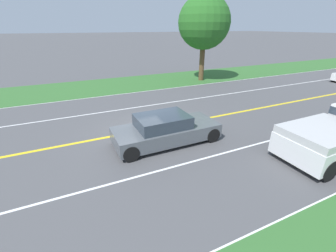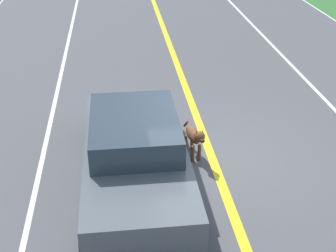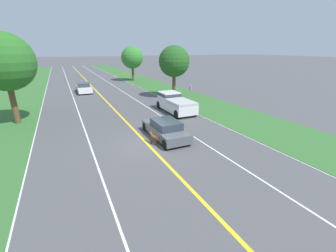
% 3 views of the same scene
% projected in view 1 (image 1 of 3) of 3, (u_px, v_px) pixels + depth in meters
% --- Properties ---
extents(ground_plane, '(400.00, 400.00, 0.00)m').
position_uv_depth(ground_plane, '(143.00, 131.00, 11.21)').
color(ground_plane, '#4C4C4F').
extents(centre_divider_line, '(0.18, 160.00, 0.01)m').
position_uv_depth(centre_divider_line, '(143.00, 130.00, 11.21)').
color(centre_divider_line, yellow).
rests_on(centre_divider_line, ground).
extents(lane_edge_line_right, '(0.14, 160.00, 0.01)m').
position_uv_depth(lane_edge_line_right, '(239.00, 241.00, 5.42)').
color(lane_edge_line_right, white).
rests_on(lane_edge_line_right, ground).
extents(lane_edge_line_left, '(0.14, 160.00, 0.01)m').
position_uv_depth(lane_edge_line_left, '(112.00, 95.00, 17.00)').
color(lane_edge_line_left, white).
rests_on(lane_edge_line_left, ground).
extents(lane_dash_same_dir, '(0.10, 160.00, 0.01)m').
position_uv_depth(lane_dash_same_dir, '(174.00, 167.00, 8.32)').
color(lane_dash_same_dir, white).
rests_on(lane_dash_same_dir, ground).
extents(lane_dash_oncoming, '(0.10, 160.00, 0.01)m').
position_uv_depth(lane_dash_oncoming, '(124.00, 109.00, 14.11)').
color(lane_dash_oncoming, white).
rests_on(lane_dash_oncoming, ground).
extents(grass_verge_left, '(6.00, 160.00, 0.03)m').
position_uv_depth(grass_verge_left, '(104.00, 86.00, 19.48)').
color(grass_verge_left, '#33662D').
rests_on(grass_verge_left, ground).
extents(ego_car, '(1.91, 4.61, 1.31)m').
position_uv_depth(ego_car, '(165.00, 130.00, 9.84)').
color(ego_car, '#51565B').
rests_on(ego_car, ground).
extents(dog, '(0.36, 1.12, 0.79)m').
position_uv_depth(dog, '(142.00, 125.00, 10.65)').
color(dog, brown).
rests_on(dog, ground).
extents(roadside_tree_left_near, '(4.58, 4.58, 7.37)m').
position_uv_depth(roadside_tree_left_near, '(204.00, 23.00, 19.64)').
color(roadside_tree_left_near, brown).
rests_on(roadside_tree_left_near, ground).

